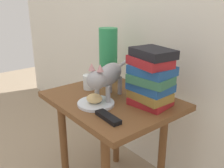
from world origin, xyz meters
TOP-DOWN VIEW (x-y plane):
  - back_panel at (0.00, 0.39)m, footprint 4.00×0.04m
  - side_table at (0.00, 0.00)m, footprint 0.68×0.54m
  - plate at (0.02, -0.12)m, footprint 0.19×0.19m
  - bread_roll at (0.02, -0.13)m, footprint 0.10×0.10m
  - cat at (0.00, -0.04)m, footprint 0.25×0.44m
  - book_stack at (0.19, 0.09)m, footprint 0.23×0.19m
  - green_vase at (-0.25, 0.17)m, footprint 0.12×0.12m
  - candle_jar at (-0.19, -0.02)m, footprint 0.07×0.07m
  - tv_remote at (0.18, -0.17)m, footprint 0.15×0.05m

SIDE VIEW (x-z plane):
  - side_table at x=0.00m, z-range 0.20..0.82m
  - plate at x=0.02m, z-range 0.61..0.63m
  - tv_remote at x=0.18m, z-range 0.61..0.63m
  - candle_jar at x=-0.19m, z-range 0.61..0.69m
  - bread_roll at x=0.02m, z-range 0.63..0.68m
  - cat at x=0.00m, z-range 0.63..0.86m
  - book_stack at x=0.19m, z-range 0.62..0.90m
  - green_vase at x=-0.25m, z-range 0.61..0.95m
  - back_panel at x=0.00m, z-range 0.00..2.20m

